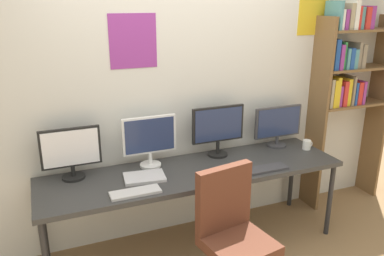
# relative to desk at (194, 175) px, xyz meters

# --- Properties ---
(wall_back) EXTENTS (4.94, 0.11, 2.60)m
(wall_back) POSITION_rel_desk_xyz_m (0.00, 0.42, 0.61)
(wall_back) COLOR silver
(wall_back) RESTS_ON ground_plane
(desk) EXTENTS (2.54, 0.68, 0.74)m
(desk) POSITION_rel_desk_xyz_m (0.00, 0.00, 0.00)
(desk) COLOR #333333
(desk) RESTS_ON ground_plane
(bookshelf) EXTENTS (0.83, 0.28, 2.08)m
(bookshelf) POSITION_rel_desk_xyz_m (1.74, 0.23, 0.66)
(bookshelf) COLOR brown
(bookshelf) RESTS_ON ground_plane
(office_chair) EXTENTS (0.52, 0.52, 0.99)m
(office_chair) POSITION_rel_desk_xyz_m (0.02, -0.68, -0.29)
(office_chair) COLOR #2D2D33
(office_chair) RESTS_ON ground_plane
(monitor_far_left) EXTENTS (0.46, 0.18, 0.42)m
(monitor_far_left) POSITION_rel_desk_xyz_m (-0.95, 0.21, 0.27)
(monitor_far_left) COLOR black
(monitor_far_left) RESTS_ON desk
(monitor_center_left) EXTENTS (0.46, 0.18, 0.44)m
(monitor_center_left) POSITION_rel_desk_xyz_m (-0.32, 0.21, 0.29)
(monitor_center_left) COLOR silver
(monitor_center_left) RESTS_ON desk
(monitor_center_right) EXTENTS (0.49, 0.18, 0.46)m
(monitor_center_right) POSITION_rel_desk_xyz_m (0.32, 0.21, 0.31)
(monitor_center_right) COLOR black
(monitor_center_right) RESTS_ON desk
(monitor_far_right) EXTENTS (0.49, 0.18, 0.39)m
(monitor_far_right) POSITION_rel_desk_xyz_m (0.95, 0.21, 0.26)
(monitor_far_right) COLOR #38383D
(monitor_far_right) RESTS_ON desk
(keyboard_left) EXTENTS (0.37, 0.13, 0.02)m
(keyboard_left) POSITION_rel_desk_xyz_m (-0.56, -0.23, 0.06)
(keyboard_left) COLOR silver
(keyboard_left) RESTS_ON desk
(keyboard_right) EXTENTS (0.35, 0.13, 0.02)m
(keyboard_right) POSITION_rel_desk_xyz_m (0.56, -0.23, 0.06)
(keyboard_right) COLOR #38383D
(keyboard_right) RESTS_ON desk
(computer_mouse) EXTENTS (0.06, 0.10, 0.03)m
(computer_mouse) POSITION_rel_desk_xyz_m (0.18, -0.22, 0.06)
(computer_mouse) COLOR silver
(computer_mouse) RESTS_ON desk
(laptop_closed) EXTENTS (0.34, 0.26, 0.02)m
(laptop_closed) POSITION_rel_desk_xyz_m (-0.43, -0.01, 0.06)
(laptop_closed) COLOR silver
(laptop_closed) RESTS_ON desk
(coffee_mug) EXTENTS (0.11, 0.08, 0.09)m
(coffee_mug) POSITION_rel_desk_xyz_m (1.17, 0.03, 0.09)
(coffee_mug) COLOR white
(coffee_mug) RESTS_ON desk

